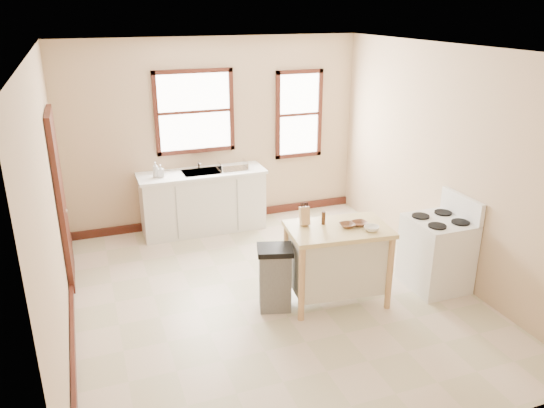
{
  "coord_description": "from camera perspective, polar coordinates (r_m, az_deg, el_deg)",
  "views": [
    {
      "loc": [
        -1.89,
        -5.12,
        3.22
      ],
      "look_at": [
        0.14,
        0.4,
        1.0
      ],
      "focal_mm": 35.0,
      "sensor_mm": 36.0,
      "label": 1
    }
  ],
  "objects": [
    {
      "name": "wall_back",
      "position": [
        8.06,
        -6.14,
        7.55
      ],
      "size": [
        4.5,
        0.04,
        2.8
      ],
      "primitive_type": "cube",
      "color": "tan",
      "rests_on": "ground"
    },
    {
      "name": "wall_left",
      "position": [
        5.44,
        -22.74,
        -0.48
      ],
      "size": [
        0.04,
        5.0,
        2.8
      ],
      "primitive_type": "cube",
      "color": "tan",
      "rests_on": "ground"
    },
    {
      "name": "trash_bin",
      "position": [
        5.93,
        0.32,
        -7.96
      ],
      "size": [
        0.46,
        0.42,
        0.75
      ],
      "primitive_type": null,
      "rotation": [
        0.0,
        0.0,
        -0.28
      ],
      "color": "slate",
      "rests_on": "ground"
    },
    {
      "name": "bowl_b",
      "position": [
        5.97,
        9.39,
        -2.08
      ],
      "size": [
        0.18,
        0.18,
        0.04
      ],
      "primitive_type": "imported",
      "rotation": [
        0.0,
        0.0,
        0.07
      ],
      "color": "brown",
      "rests_on": "kitchen_island"
    },
    {
      "name": "kitchen_island",
      "position": [
        6.08,
        6.98,
        -6.45
      ],
      "size": [
        1.19,
        0.83,
        0.91
      ],
      "primitive_type": null,
      "rotation": [
        0.0,
        0.0,
        -0.11
      ],
      "color": "#ECD78A",
      "rests_on": "ground"
    },
    {
      "name": "wall_right",
      "position": [
        6.83,
        18.14,
        4.22
      ],
      "size": [
        0.04,
        5.0,
        2.8
      ],
      "primitive_type": "cube",
      "color": "tan",
      "rests_on": "ground"
    },
    {
      "name": "door_left",
      "position": [
        6.78,
        -21.77,
        0.53
      ],
      "size": [
        0.06,
        0.9,
        2.1
      ],
      "primitive_type": "cube",
      "color": "#401B11",
      "rests_on": "ground"
    },
    {
      "name": "window_side",
      "position": [
        8.42,
        2.9,
        9.6
      ],
      "size": [
        0.77,
        0.06,
        1.37
      ],
      "primitive_type": null,
      "color": "#401B11",
      "rests_on": "wall_back"
    },
    {
      "name": "ceiling",
      "position": [
        5.47,
        0.08,
        16.32
      ],
      "size": [
        5.0,
        5.0,
        0.0
      ],
      "primitive_type": "plane",
      "rotation": [
        3.14,
        0.0,
        0.0
      ],
      "color": "white",
      "rests_on": "ground"
    },
    {
      "name": "sink_counter",
      "position": [
        7.98,
        -7.43,
        0.31
      ],
      "size": [
        1.86,
        0.62,
        0.92
      ],
      "primitive_type": null,
      "color": "silver",
      "rests_on": "ground"
    },
    {
      "name": "soap_bottle_a",
      "position": [
        7.66,
        -12.4,
        3.64
      ],
      "size": [
        0.11,
        0.11,
        0.23
      ],
      "primitive_type": "imported",
      "rotation": [
        0.0,
        0.0,
        -0.28
      ],
      "color": "#B2B2B2",
      "rests_on": "sink_counter"
    },
    {
      "name": "soap_bottle_b",
      "position": [
        7.66,
        -11.88,
        3.51
      ],
      "size": [
        0.09,
        0.09,
        0.18
      ],
      "primitive_type": "imported",
      "rotation": [
        0.0,
        0.0,
        -0.12
      ],
      "color": "#B2B2B2",
      "rests_on": "sink_counter"
    },
    {
      "name": "faucet",
      "position": [
        7.97,
        -7.91,
        4.58
      ],
      "size": [
        0.03,
        0.03,
        0.22
      ],
      "primitive_type": "cylinder",
      "color": "silver",
      "rests_on": "sink_counter"
    },
    {
      "name": "gas_stove",
      "position": [
        6.59,
        17.36,
        -4.02
      ],
      "size": [
        0.7,
        0.7,
        1.13
      ],
      "primitive_type": null,
      "color": "white",
      "rests_on": "ground"
    },
    {
      "name": "baseboard_back",
      "position": [
        8.43,
        -5.74,
        -1.39
      ],
      "size": [
        4.5,
        0.04,
        0.12
      ],
      "primitive_type": "cube",
      "color": "#401B11",
      "rests_on": "ground"
    },
    {
      "name": "bowl_c",
      "position": [
        5.85,
        10.67,
        -2.6
      ],
      "size": [
        0.22,
        0.22,
        0.05
      ],
      "primitive_type": "imported",
      "rotation": [
        0.0,
        0.0,
        -0.51
      ],
      "color": "white",
      "rests_on": "kitchen_island"
    },
    {
      "name": "floor",
      "position": [
        6.33,
        0.07,
        -9.83
      ],
      "size": [
        5.0,
        5.0,
        0.0
      ],
      "primitive_type": "plane",
      "color": "beige",
      "rests_on": "ground"
    },
    {
      "name": "dish_rack",
      "position": [
        7.87,
        -4.24,
        4.07
      ],
      "size": [
        0.52,
        0.46,
        0.11
      ],
      "primitive_type": null,
      "rotation": [
        0.0,
        0.0,
        0.41
      ],
      "color": "silver",
      "rests_on": "sink_counter"
    },
    {
      "name": "pepper_grinder",
      "position": [
        5.92,
        5.56,
        -1.5
      ],
      "size": [
        0.05,
        0.05,
        0.15
      ],
      "primitive_type": "cylinder",
      "rotation": [
        0.0,
        0.0,
        0.28
      ],
      "color": "#412511",
      "rests_on": "kitchen_island"
    },
    {
      "name": "knife_block",
      "position": [
        5.88,
        3.52,
        -1.36
      ],
      "size": [
        0.11,
        0.11,
        0.2
      ],
      "primitive_type": null,
      "rotation": [
        0.0,
        0.0,
        -0.14
      ],
      "color": "tan",
      "rests_on": "kitchen_island"
    },
    {
      "name": "window_main",
      "position": [
        7.9,
        -8.34,
        9.78
      ],
      "size": [
        1.17,
        0.06,
        1.22
      ],
      "primitive_type": null,
      "color": "#401B11",
      "rests_on": "wall_back"
    },
    {
      "name": "bowl_a",
      "position": [
        5.9,
        8.1,
        -2.28
      ],
      "size": [
        0.17,
        0.17,
        0.04
      ],
      "primitive_type": "imported",
      "rotation": [
        0.0,
        0.0,
        -0.03
      ],
      "color": "brown",
      "rests_on": "kitchen_island"
    },
    {
      "name": "baseboard_left",
      "position": [
        6.02,
        -20.67,
        -12.42
      ],
      "size": [
        0.04,
        5.0,
        0.12
      ],
      "primitive_type": "cube",
      "color": "#401B11",
      "rests_on": "ground"
    }
  ]
}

